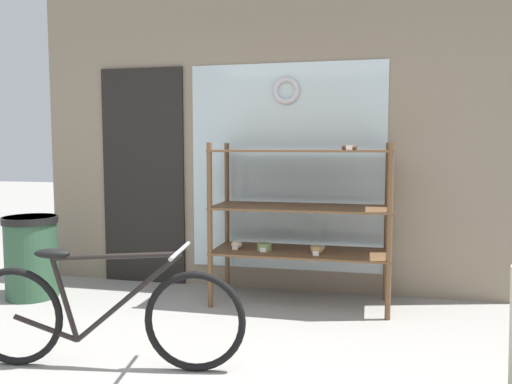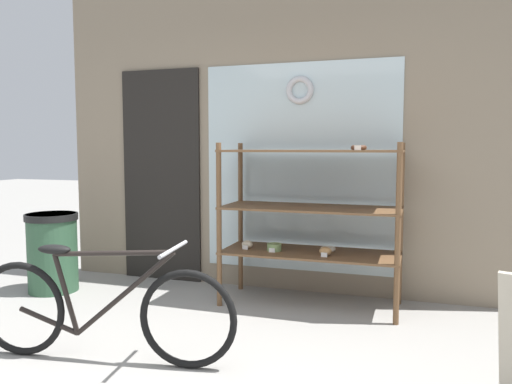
# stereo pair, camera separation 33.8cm
# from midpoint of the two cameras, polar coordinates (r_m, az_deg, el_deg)

# --- Properties ---
(storefront_facade) EXTENTS (4.46, 0.13, 3.33)m
(storefront_facade) POSITION_cam_midpoint_polar(r_m,az_deg,el_deg) (4.69, -1.43, 8.58)
(storefront_facade) COLOR gray
(storefront_facade) RESTS_ON ground_plane
(display_case) EXTENTS (1.48, 0.57, 1.38)m
(display_case) POSITION_cam_midpoint_polar(r_m,az_deg,el_deg) (4.21, 2.78, -1.95)
(display_case) COLOR brown
(display_case) RESTS_ON ground_plane
(bicycle) EXTENTS (1.72, 0.46, 0.74)m
(bicycle) POSITION_cam_midpoint_polar(r_m,az_deg,el_deg) (3.27, -20.14, -13.04)
(bicycle) COLOR black
(bicycle) RESTS_ON ground_plane
(trash_bin) EXTENTS (0.47, 0.47, 0.73)m
(trash_bin) POSITION_cam_midpoint_polar(r_m,az_deg,el_deg) (4.96, -26.13, -6.38)
(trash_bin) COLOR #2D5138
(trash_bin) RESTS_ON ground_plane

